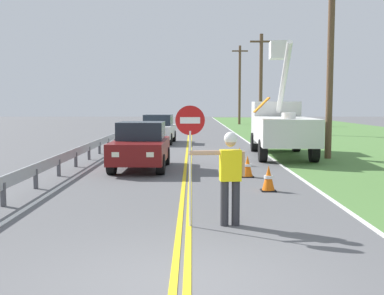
{
  "coord_description": "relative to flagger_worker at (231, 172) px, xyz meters",
  "views": [
    {
      "loc": [
        0.15,
        -5.99,
        2.37
      ],
      "look_at": [
        0.12,
        6.56,
        1.2
      ],
      "focal_mm": 44.38,
      "sensor_mm": 36.0,
      "label": 1
    }
  ],
  "objects": [
    {
      "name": "traffic_cone_lead",
      "position": [
        1.34,
        3.64,
        -0.71
      ],
      "size": [
        0.4,
        0.4,
        0.7
      ],
      "color": "orange",
      "rests_on": "ground"
    },
    {
      "name": "oncoming_sedan_second",
      "position": [
        -2.77,
        19.26,
        -0.21
      ],
      "size": [
        2.07,
        4.18,
        1.7
      ],
      "color": "silver",
      "rests_on": "ground"
    },
    {
      "name": "guardrail_left_shoulder",
      "position": [
        -5.08,
        12.0,
        -0.53
      ],
      "size": [
        0.1,
        32.0,
        0.71
      ],
      "color": "#9EA0A3",
      "rests_on": "ground"
    },
    {
      "name": "stop_sign_paddle",
      "position": [
        -0.76,
        -0.08,
        0.66
      ],
      "size": [
        0.56,
        0.04,
        2.33
      ],
      "color": "silver",
      "rests_on": "ground"
    },
    {
      "name": "centerline_yellow_left",
      "position": [
        -0.97,
        16.94,
        -1.04
      ],
      "size": [
        0.11,
        110.0,
        0.01
      ],
      "primitive_type": "cube",
      "color": "yellow",
      "rests_on": "ground"
    },
    {
      "name": "flagger_worker",
      "position": [
        0.0,
        0.0,
        0.0
      ],
      "size": [
        1.08,
        0.28,
        1.83
      ],
      "color": "#2D2D33",
      "rests_on": "ground"
    },
    {
      "name": "centerline_yellow_right",
      "position": [
        -0.79,
        16.94,
        -1.04
      ],
      "size": [
        0.11,
        110.0,
        0.01
      ],
      "primitive_type": "cube",
      "color": "yellow",
      "rests_on": "ground"
    },
    {
      "name": "utility_pole_far",
      "position": [
        4.66,
        44.99,
        3.56
      ],
      "size": [
        1.8,
        0.28,
        8.85
      ],
      "color": "brown",
      "rests_on": "ground"
    },
    {
      "name": "edge_line_left",
      "position": [
        -4.48,
        16.94,
        -1.04
      ],
      "size": [
        0.12,
        110.0,
        0.01
      ],
      "primitive_type": "cube",
      "color": "silver",
      "rests_on": "ground"
    },
    {
      "name": "utility_bucket_truck",
      "position": [
        3.3,
        12.58,
        0.36
      ],
      "size": [
        2.97,
        6.91,
        5.23
      ],
      "color": "silver",
      "rests_on": "ground"
    },
    {
      "name": "oncoming_sedan_nearest",
      "position": [
        -2.58,
        7.99,
        -0.21
      ],
      "size": [
        1.97,
        4.13,
        1.7
      ],
      "color": "maroon",
      "rests_on": "ground"
    },
    {
      "name": "edge_line_right",
      "position": [
        2.72,
        16.94,
        -1.04
      ],
      "size": [
        0.12,
        110.0,
        0.01
      ],
      "primitive_type": "cube",
      "color": "silver",
      "rests_on": "ground"
    },
    {
      "name": "ground_plane",
      "position": [
        -0.88,
        -3.06,
        -1.05
      ],
      "size": [
        160.0,
        160.0,
        0.0
      ],
      "primitive_type": "plane",
      "color": "#5B5B5E"
    },
    {
      "name": "traffic_cone_mid",
      "position": [
        1.06,
        6.11,
        -0.71
      ],
      "size": [
        0.4,
        0.4,
        0.7
      ],
      "color": "orange",
      "rests_on": "ground"
    },
    {
      "name": "utility_pole_mid",
      "position": [
        4.76,
        29.04,
        3.06
      ],
      "size": [
        1.8,
        0.28,
        7.85
      ],
      "color": "brown",
      "rests_on": "ground"
    },
    {
      "name": "utility_pole_near",
      "position": [
        5.15,
        11.31,
        3.23
      ],
      "size": [
        1.8,
        0.28,
        8.19
      ],
      "color": "brown",
      "rests_on": "ground"
    },
    {
      "name": "traffic_cone_tail",
      "position": [
        1.09,
        8.97,
        -0.71
      ],
      "size": [
        0.4,
        0.4,
        0.7
      ],
      "color": "orange",
      "rests_on": "ground"
    }
  ]
}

